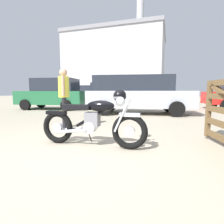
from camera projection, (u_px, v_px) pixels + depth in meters
The scene contains 8 objects.
ground_plane at pixel (85, 150), 3.11m from camera, with size 80.00×80.00×0.00m, color tan.
vintage_motorcycle at pixel (95, 120), 3.33m from camera, with size 2.08×0.74×1.07m.
bystander at pixel (64, 92), 5.02m from camera, with size 0.30×0.42×1.66m.
red_hatchback_near at pixel (118, 93), 13.57m from camera, with size 4.93×2.57×1.74m.
dark_sedan_left at pixel (53, 94), 10.50m from camera, with size 4.07×2.19×1.78m.
silver_sedan_mid at pixel (137, 94), 8.29m from camera, with size 4.89×2.43×1.74m.
blue_hatchback_right at pixel (93, 93), 20.13m from camera, with size 4.80×2.19×1.74m.
industrial_building at pixel (118, 66), 29.48m from camera, with size 15.30×11.59×22.99m.
Camera 1 is at (1.26, -2.78, 1.01)m, focal length 28.64 mm.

